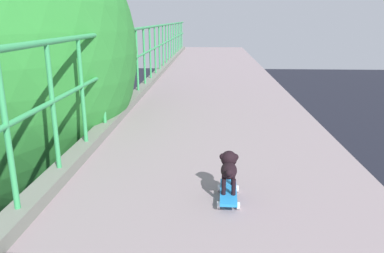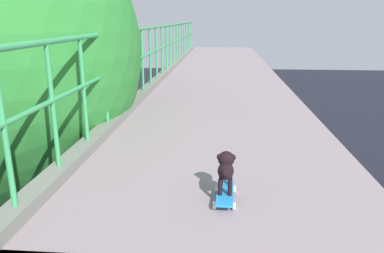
# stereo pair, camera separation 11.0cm
# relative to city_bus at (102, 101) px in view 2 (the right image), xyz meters

# --- Properties ---
(city_bus) EXTENTS (2.76, 10.21, 3.57)m
(city_bus) POSITION_rel_city_bus_xyz_m (0.00, 0.00, 0.00)
(city_bus) COLOR red
(city_bus) RESTS_ON ground
(toy_skateboard) EXTENTS (0.19, 0.49, 0.08)m
(toy_skateboard) POSITION_rel_city_bus_xyz_m (8.79, -23.35, 4.46)
(toy_skateboard) COLOR #2384D3
(toy_skateboard) RESTS_ON overpass_deck
(small_dog) EXTENTS (0.16, 0.37, 0.30)m
(small_dog) POSITION_rel_city_bus_xyz_m (8.79, -23.28, 4.67)
(small_dog) COLOR black
(small_dog) RESTS_ON toy_skateboard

